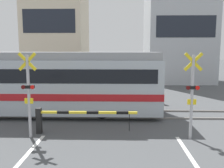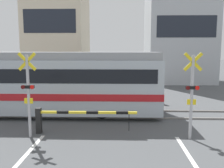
# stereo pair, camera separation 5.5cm
# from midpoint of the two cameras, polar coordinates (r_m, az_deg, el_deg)

# --- Properties ---
(rail_track_near) EXTENTS (50.00, 0.10, 0.08)m
(rail_track_near) POSITION_cam_midpoint_polar(r_m,az_deg,el_deg) (12.07, -0.21, -7.72)
(rail_track_near) COLOR gray
(rail_track_near) RESTS_ON ground_plane
(rail_track_far) EXTENTS (50.00, 0.10, 0.08)m
(rail_track_far) POSITION_cam_midpoint_polar(r_m,az_deg,el_deg) (13.46, -0.01, -6.07)
(rail_track_far) COLOR gray
(rail_track_far) RESTS_ON ground_plane
(commuter_train) EXTENTS (14.97, 2.69, 3.16)m
(commuter_train) POSITION_cam_midpoint_polar(r_m,az_deg,el_deg) (13.59, -22.17, 0.57)
(commuter_train) COLOR #ADB7C1
(commuter_train) RESTS_ON ground_plane
(crossing_barrier_near) EXTENTS (3.96, 0.20, 1.02)m
(crossing_barrier_near) POSITION_cam_midpoint_polar(r_m,az_deg,el_deg) (10.01, -10.65, -7.29)
(crossing_barrier_near) COLOR black
(crossing_barrier_near) RESTS_ON ground_plane
(crossing_barrier_far) EXTENTS (3.96, 0.20, 1.02)m
(crossing_barrier_far) POSITION_cam_midpoint_polar(r_m,az_deg,el_deg) (15.44, 6.65, -1.83)
(crossing_barrier_far) COLOR black
(crossing_barrier_far) RESTS_ON ground_plane
(crossing_signal_left) EXTENTS (0.68, 0.15, 3.19)m
(crossing_signal_left) POSITION_cam_midpoint_polar(r_m,az_deg,el_deg) (9.74, -18.68, -1.56)
(crossing_signal_left) COLOR #B2B2B7
(crossing_signal_left) RESTS_ON ground_plane
(crossing_signal_right) EXTENTS (0.68, 0.15, 3.19)m
(crossing_signal_right) POSITION_cam_midpoint_polar(r_m,az_deg,el_deg) (9.51, 17.68, -1.74)
(crossing_signal_right) COLOR #B2B2B7
(crossing_signal_right) RESTS_ON ground_plane
(pedestrian) EXTENTS (0.38, 0.23, 1.72)m
(pedestrian) POSITION_cam_midpoint_polar(r_m,az_deg,el_deg) (17.17, 1.89, 0.22)
(pedestrian) COLOR brown
(pedestrian) RESTS_ON ground_plane
(building_left_of_street) EXTENTS (5.71, 6.53, 10.62)m
(building_left_of_street) POSITION_cam_midpoint_polar(r_m,az_deg,el_deg) (27.02, -12.34, 12.02)
(building_left_of_street) COLOR beige
(building_left_of_street) RESTS_ON ground_plane
(building_right_of_street) EXTENTS (6.32, 6.53, 9.68)m
(building_right_of_street) POSITION_cam_midpoint_polar(r_m,az_deg,el_deg) (26.89, 14.64, 10.96)
(building_right_of_street) COLOR #B2B7BC
(building_right_of_street) RESTS_ON ground_plane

